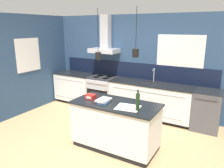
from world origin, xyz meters
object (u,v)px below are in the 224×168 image
Objects in this scene: red_supply_box at (91,97)px; dishwasher at (207,110)px; oven_range at (103,92)px; bottle_on_island at (138,102)px; book_stack at (104,101)px.

dishwasher is at bearing 41.97° from red_supply_box.
oven_range is at bearing 115.14° from red_supply_box.
bottle_on_island reaches higher than red_supply_box.
book_stack is at bearing -6.93° from red_supply_box.
dishwasher is 2.46m from book_stack.
dishwasher is at bearing 48.08° from book_stack.
oven_range is at bearing 122.91° from book_stack.
book_stack is 0.34m from red_supply_box.
book_stack reaches higher than dishwasher.
book_stack is 1.82× the size of red_supply_box.
dishwasher is 2.16m from bottle_on_island.
oven_range and dishwasher have the same top height.
bottle_on_island reaches higher than oven_range.
dishwasher is at bearing 0.09° from oven_range.
dishwasher is 2.60× the size of book_stack.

